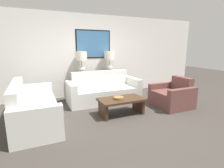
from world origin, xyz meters
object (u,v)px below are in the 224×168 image
Objects in this scene: coffee_table at (122,103)px; decorative_bowl at (119,98)px; table_lamp_left at (81,60)px; armchair_near_back_wall at (172,96)px; table_lamp_right at (109,59)px; couch_by_back_wall at (104,91)px; console_table at (96,84)px; couch_by_side at (33,109)px.

decorative_bowl reaches higher than coffee_table.
table_lamp_left is 2.84× the size of decorative_bowl.
armchair_near_back_wall is (1.55, -0.04, -0.01)m from coffee_table.
couch_by_back_wall is (-0.48, -0.68, -0.91)m from table_lamp_right.
table_lamp_right is at bearing 75.63° from coffee_table.
table_lamp_right reaches higher than couch_by_back_wall.
decorative_bowl is at bearing -106.64° from table_lamp_right.
table_lamp_right reaches higher than console_table.
couch_by_back_wall reaches higher than coffee_table.
couch_by_back_wall is at bearing 90.19° from coffee_table.
armchair_near_back_wall is at bearing -60.37° from table_lamp_right.
couch_by_side is at bearing 173.21° from armchair_near_back_wall.
couch_by_side is (-1.95, -0.79, 0.00)m from couch_by_back_wall.
table_lamp_right reaches higher than armchair_near_back_wall.
table_lamp_right is 2.11m from coffee_table.
couch_by_back_wall is at bearing 142.02° from armchair_near_back_wall.
table_lamp_left is 0.33× the size of couch_by_back_wall.
couch_by_back_wall is (0.48, -0.68, -0.91)m from table_lamp_left.
table_lamp_right is (0.95, 0.00, 0.00)m from table_lamp_left.
coffee_table is at bearing 1.32° from decorative_bowl.
coffee_table is at bearing -75.41° from table_lamp_left.
console_table reaches higher than decorative_bowl.
table_lamp_right is at bearing 31.30° from couch_by_side.
decorative_bowl is at bearing 178.53° from armchair_near_back_wall.
decorative_bowl is (1.87, -0.37, 0.13)m from couch_by_side.
table_lamp_right is 0.64× the size of coffee_table.
table_lamp_left is 0.33× the size of couch_by_side.
table_lamp_right is at bearing 0.00° from table_lamp_left.
table_lamp_left reaches higher than couch_by_back_wall.
table_lamp_right is at bearing 54.91° from couch_by_back_wall.
couch_by_back_wall is at bearing 22.21° from couch_by_side.
couch_by_side is at bearing -134.93° from table_lamp_left.
coffee_table is at bearing -89.88° from console_table.
console_table is 1.97× the size of table_lamp_left.
couch_by_back_wall is at bearing -54.91° from table_lamp_left.
coffee_table is (0.00, -1.17, -0.01)m from couch_by_back_wall.
coffee_table is 4.43× the size of decorative_bowl.
couch_by_back_wall is at bearing -90.00° from console_table.
table_lamp_left is at bearing 180.00° from console_table.
table_lamp_left reaches higher than coffee_table.
table_lamp_left is 1.23m from couch_by_back_wall.
decorative_bowl is at bearing -11.33° from couch_by_side.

